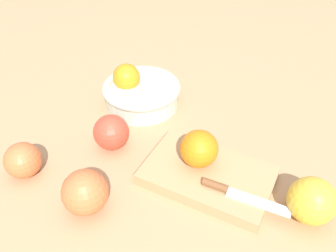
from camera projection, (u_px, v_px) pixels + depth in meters
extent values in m
plane|color=tan|center=(175.00, 164.00, 0.69)|extent=(2.40, 2.40, 0.00)
cylinder|color=beige|center=(142.00, 96.00, 0.84)|extent=(0.17, 0.17, 0.05)
torus|color=beige|center=(141.00, 87.00, 0.82)|extent=(0.18, 0.18, 0.02)
sphere|color=orange|center=(127.00, 77.00, 0.83)|extent=(0.07, 0.07, 0.07)
cube|color=tan|center=(207.00, 175.00, 0.65)|extent=(0.25, 0.18, 0.02)
sphere|color=orange|center=(199.00, 149.00, 0.64)|extent=(0.07, 0.07, 0.07)
cube|color=silver|center=(258.00, 202.00, 0.59)|extent=(0.11, 0.04, 0.00)
cylinder|color=brown|center=(215.00, 185.00, 0.61)|extent=(0.05, 0.02, 0.01)
sphere|color=#D6422D|center=(111.00, 132.00, 0.71)|extent=(0.07, 0.07, 0.07)
sphere|color=#CC6638|center=(23.00, 160.00, 0.65)|extent=(0.07, 0.07, 0.07)
sphere|color=#CC6638|center=(85.00, 192.00, 0.59)|extent=(0.08, 0.08, 0.08)
sphere|color=gold|center=(312.00, 201.00, 0.57)|extent=(0.08, 0.08, 0.08)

